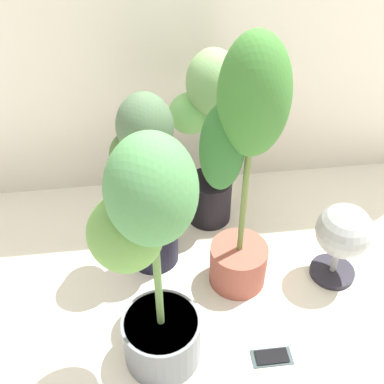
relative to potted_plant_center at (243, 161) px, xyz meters
name	(u,v)px	position (x,y,z in m)	size (l,w,h in m)	color
ground_plane	(236,314)	(-0.02, -0.17, -0.59)	(8.00, 8.00, 0.00)	silver
potted_plant_center	(243,161)	(0.00, 0.00, 0.00)	(0.34, 0.31, 1.03)	#974A3B
potted_plant_front_left	(150,258)	(-0.33, -0.30, -0.10)	(0.35, 0.33, 0.91)	slate
potted_plant_back_center	(212,132)	(-0.04, 0.38, -0.13)	(0.36, 0.29, 0.82)	black
potted_plant_back_left	(150,177)	(-0.30, 0.16, -0.16)	(0.34, 0.28, 0.77)	black
cell_phone	(272,357)	(0.07, -0.37, -0.59)	(0.14, 0.07, 0.01)	#2C3A3B
floor_fan	(343,234)	(0.41, -0.03, -0.37)	(0.24, 0.24, 0.35)	#22202B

